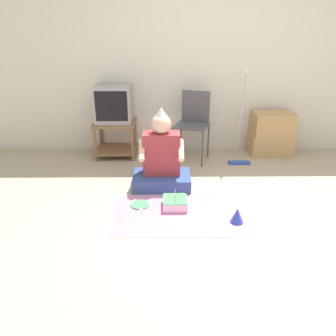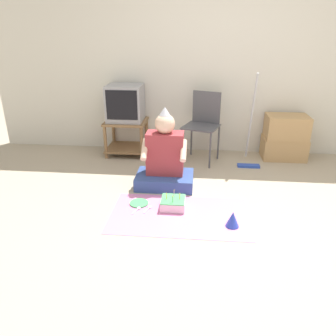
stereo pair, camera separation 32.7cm
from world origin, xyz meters
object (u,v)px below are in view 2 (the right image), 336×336
(folding_chair, at_px, (203,121))
(dust_mop, at_px, (250,140))
(birthday_cake, at_px, (173,203))
(party_hat_blue, at_px, (233,219))
(tv, at_px, (125,103))
(paper_plate, at_px, (139,203))
(cardboard_box_stack, at_px, (285,137))
(person_seated, at_px, (165,161))

(folding_chair, distance_m, dust_mop, 0.65)
(birthday_cake, distance_m, party_hat_blue, 0.62)
(dust_mop, bearing_deg, tv, 170.74)
(dust_mop, distance_m, party_hat_blue, 1.56)
(tv, relative_size, party_hat_blue, 3.36)
(folding_chair, bearing_deg, party_hat_blue, -80.49)
(dust_mop, height_order, paper_plate, dust_mop)
(cardboard_box_stack, height_order, dust_mop, dust_mop)
(folding_chair, bearing_deg, person_seated, -116.13)
(cardboard_box_stack, distance_m, paper_plate, 2.29)
(birthday_cake, distance_m, paper_plate, 0.35)
(tv, xyz_separation_m, person_seated, (0.64, -0.97, -0.42))
(cardboard_box_stack, height_order, birthday_cake, cardboard_box_stack)
(tv, distance_m, cardboard_box_stack, 2.20)
(party_hat_blue, bearing_deg, person_seated, 130.84)
(cardboard_box_stack, distance_m, person_seated, 1.81)
(party_hat_blue, distance_m, paper_plate, 0.96)
(birthday_cake, bearing_deg, person_seated, 104.58)
(folding_chair, distance_m, birthday_cake, 1.47)
(birthday_cake, relative_size, party_hat_blue, 1.65)
(person_seated, distance_m, paper_plate, 0.59)
(person_seated, height_order, party_hat_blue, person_seated)
(person_seated, bearing_deg, cardboard_box_stack, 33.18)
(tv, distance_m, dust_mop, 1.71)
(tv, height_order, birthday_cake, tv)
(birthday_cake, relative_size, paper_plate, 1.24)
(person_seated, distance_m, party_hat_blue, 1.08)
(birthday_cake, height_order, party_hat_blue, birthday_cake)
(tv, xyz_separation_m, birthday_cake, (0.77, -1.49, -0.67))
(tv, bearing_deg, party_hat_blue, -53.20)
(tv, relative_size, birthday_cake, 2.03)
(dust_mop, height_order, party_hat_blue, dust_mop)
(person_seated, height_order, paper_plate, person_seated)
(dust_mop, bearing_deg, party_hat_blue, -102.20)
(tv, height_order, person_seated, tv)
(folding_chair, height_order, dust_mop, dust_mop)
(tv, xyz_separation_m, cardboard_box_stack, (2.15, 0.02, -0.42))
(tv, relative_size, person_seated, 0.54)
(cardboard_box_stack, xyz_separation_m, birthday_cake, (-1.38, -1.51, -0.24))
(party_hat_blue, bearing_deg, dust_mop, 77.80)
(party_hat_blue, bearing_deg, cardboard_box_stack, 65.14)
(tv, xyz_separation_m, party_hat_blue, (1.33, -1.77, -0.64))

